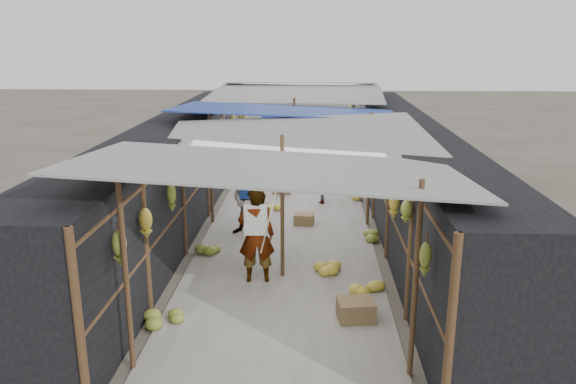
% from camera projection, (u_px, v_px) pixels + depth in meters
% --- Properties ---
extents(ground, '(80.00, 80.00, 0.00)m').
position_uv_depth(ground, '(270.00, 371.00, 7.29)').
color(ground, '#6B6356').
rests_on(ground, ground).
extents(aisle_slab, '(3.60, 16.00, 0.02)m').
position_uv_depth(aisle_slab, '(290.00, 217.00, 13.55)').
color(aisle_slab, '#9E998E').
rests_on(aisle_slab, ground).
extents(stall_left, '(1.40, 15.00, 2.30)m').
position_uv_depth(stall_left, '(177.00, 170.00, 13.36)').
color(stall_left, black).
rests_on(stall_left, ground).
extents(stall_right, '(1.40, 15.00, 2.30)m').
position_uv_depth(stall_right, '(406.00, 172.00, 13.12)').
color(stall_right, black).
rests_on(stall_right, ground).
extents(crate_near, '(0.60, 0.51, 0.33)m').
position_uv_depth(crate_near, '(356.00, 310.00, 8.57)').
color(crate_near, '#906F49').
rests_on(crate_near, ground).
extents(crate_mid, '(0.48, 0.40, 0.27)m').
position_uv_depth(crate_mid, '(304.00, 219.00, 12.94)').
color(crate_mid, '#906F49').
rests_on(crate_mid, ground).
extents(crate_back, '(0.50, 0.42, 0.30)m').
position_uv_depth(crate_back, '(282.00, 188.00, 15.53)').
color(crate_back, '#906F49').
rests_on(crate_back, ground).
extents(black_basin, '(0.65, 0.65, 0.19)m').
position_uv_depth(black_basin, '(353.00, 183.00, 16.32)').
color(black_basin, black).
rests_on(black_basin, ground).
extents(vendor_elderly, '(0.67, 0.48, 1.74)m').
position_uv_depth(vendor_elderly, '(256.00, 235.00, 9.75)').
color(vendor_elderly, white).
rests_on(vendor_elderly, ground).
extents(shopper_blue, '(0.90, 0.77, 1.63)m').
position_uv_depth(shopper_blue, '(249.00, 199.00, 12.12)').
color(shopper_blue, '#1F3B9B').
rests_on(shopper_blue, ground).
extents(vendor_seated, '(0.51, 0.68, 0.93)m').
position_uv_depth(vendor_seated, '(321.00, 187.00, 14.49)').
color(vendor_seated, '#4E4A44').
rests_on(vendor_seated, ground).
extents(market_canopy, '(5.62, 15.20, 2.77)m').
position_uv_depth(market_canopy, '(292.00, 115.00, 13.25)').
color(market_canopy, brown).
rests_on(market_canopy, ground).
extents(hanging_bananas, '(3.96, 13.60, 0.77)m').
position_uv_depth(hanging_bananas, '(288.00, 149.00, 13.24)').
color(hanging_bananas, olive).
rests_on(hanging_bananas, ground).
extents(floor_bananas, '(4.00, 10.43, 0.35)m').
position_uv_depth(floor_bananas, '(293.00, 215.00, 13.19)').
color(floor_bananas, gold).
rests_on(floor_bananas, ground).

